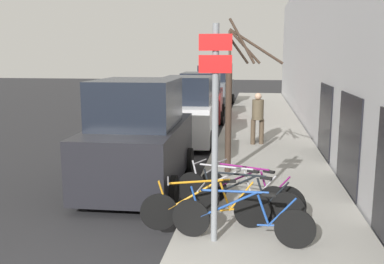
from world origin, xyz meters
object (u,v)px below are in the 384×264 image
pedestrian_near (258,115)px  bicycle_2 (244,199)px  parked_car_1 (189,113)px  pedestrian_far (258,114)px  parked_car_2 (201,99)px  street_tree (232,101)px  bicycle_1 (206,208)px  parked_car_0 (139,140)px  bicycle_4 (249,192)px  parked_car_3 (215,88)px  bicycle_0 (241,220)px  signpost (215,126)px  bicycle_3 (231,194)px

pedestrian_near → bicycle_2: bearing=-108.2°
parked_car_1 → pedestrian_far: bearing=-8.1°
parked_car_2 → street_tree: (1.93, -9.45, 0.90)m
bicycle_1 → parked_car_0: parked_car_0 is taller
bicycle_1 → street_tree: bearing=-15.3°
bicycle_4 → parked_car_3: (-2.35, 18.07, 0.57)m
bicycle_2 → parked_car_3: bearing=25.9°
bicycle_1 → parked_car_0: 3.21m
parked_car_0 → parked_car_3: bearing=87.9°
bicycle_1 → street_tree: size_ratio=0.57×
bicycle_0 → parked_car_3: (-2.26, 19.44, 0.58)m
signpost → parked_car_2: signpost is taller
bicycle_0 → bicycle_3: (-0.22, 1.15, 0.02)m
bicycle_3 → parked_car_3: bearing=30.2°
bicycle_4 → parked_car_1: 7.19m
bicycle_3 → pedestrian_near: size_ratio=1.28×
parked_car_0 → street_tree: street_tree is taller
parked_car_1 → street_tree: 4.56m
parked_car_2 → bicycle_2: bearing=-82.6°
pedestrian_far → bicycle_3: bearing=-77.8°
parked_car_1 → bicycle_3: bearing=-77.6°
bicycle_4 → parked_car_0: parked_car_0 is taller
bicycle_2 → parked_car_3: size_ratio=0.46×
signpost → pedestrian_near: signpost is taller
bicycle_0 → parked_car_3: size_ratio=0.49×
bicycle_0 → pedestrian_near: (0.26, 7.54, 0.59)m
parked_car_0 → parked_car_3: (0.16, 16.44, -0.01)m
parked_car_1 → parked_car_3: 11.24m
parked_car_2 → street_tree: size_ratio=1.32×
bicycle_1 → bicycle_2: 0.80m
bicycle_3 → street_tree: size_ratio=0.57×
bicycle_3 → parked_car_2: size_ratio=0.44×
bicycle_3 → bicycle_4: 0.37m
street_tree → bicycle_4: bearing=-80.1°
parked_car_3 → pedestrian_far: 11.75m
bicycle_0 → parked_car_2: size_ratio=0.45×
bicycle_0 → bicycle_4: size_ratio=1.12×
parked_car_3 → street_tree: size_ratio=1.20×
bicycle_4 → street_tree: bearing=39.4°
street_tree → parked_car_1: bearing=112.4°
bicycle_3 → bicycle_0: bearing=-145.5°
bicycle_2 → pedestrian_near: (0.24, 6.59, 0.60)m
pedestrian_near → street_tree: 3.63m
parked_car_3 → bicycle_4: bearing=-78.9°
bicycle_0 → pedestrian_far: pedestrian_far is taller
bicycle_2 → pedestrian_far: bearing=16.9°
bicycle_1 → parked_car_0: (-1.83, 2.57, 0.58)m
parked_car_0 → pedestrian_near: bearing=57.9°
pedestrian_near → bicycle_4: bearing=-107.7°
bicycle_4 → street_tree: size_ratio=0.53×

